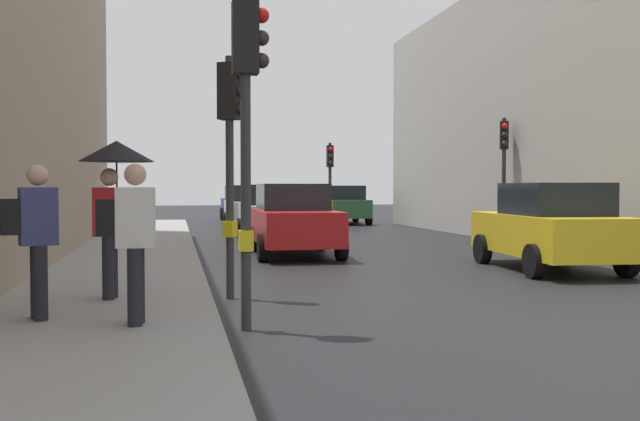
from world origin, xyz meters
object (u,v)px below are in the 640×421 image
(car_red_sedan, at_px, (293,220))
(car_blue_van, at_px, (244,203))
(traffic_light_near_left, at_px, (247,98))
(car_white_compact, at_px, (250,207))
(traffic_light_far_median, at_px, (330,170))
(car_silver_hatchback, at_px, (272,212))
(traffic_light_mid_street, at_px, (504,157))
(pedestrian_with_grey_backpack, at_px, (34,232))
(car_yellow_taxi, at_px, (550,227))
(pedestrian_with_umbrella, at_px, (114,175))
(pedestrian_with_black_backpack, at_px, (131,234))
(car_green_estate, at_px, (343,205))
(traffic_light_near_right, at_px, (231,132))

(car_red_sedan, height_order, car_blue_van, same)
(traffic_light_near_left, distance_m, car_white_compact, 20.57)
(traffic_light_far_median, bearing_deg, car_red_sedan, -107.34)
(car_silver_hatchback, height_order, car_red_sedan, same)
(traffic_light_mid_street, bearing_deg, pedestrian_with_grey_backpack, -134.73)
(traffic_light_far_median, height_order, pedestrian_with_grey_backpack, traffic_light_far_median)
(car_yellow_taxi, xyz_separation_m, pedestrian_with_umbrella, (-8.24, -3.20, 0.96))
(car_white_compact, distance_m, pedestrian_with_black_backpack, 20.89)
(traffic_light_near_left, xyz_separation_m, traffic_light_far_median, (5.12, 18.94, -0.35))
(car_green_estate, bearing_deg, car_white_compact, -142.68)
(pedestrian_with_umbrella, bearing_deg, car_yellow_taxi, 21.22)
(car_green_estate, xyz_separation_m, car_blue_van, (-4.24, 3.72, 0.00))
(traffic_light_mid_street, distance_m, traffic_light_far_median, 8.17)
(car_white_compact, relative_size, pedestrian_with_black_backpack, 2.37)
(car_silver_hatchback, relative_size, car_white_compact, 1.00)
(car_white_compact, relative_size, pedestrian_with_grey_backpack, 2.37)
(car_yellow_taxi, bearing_deg, traffic_light_near_right, -159.20)
(car_yellow_taxi, height_order, pedestrian_with_black_backpack, pedestrian_with_black_backpack)
(car_green_estate, bearing_deg, car_yellow_taxi, -90.66)
(traffic_light_near_left, bearing_deg, pedestrian_with_umbrella, 133.22)
(pedestrian_with_umbrella, bearing_deg, pedestrian_with_black_backpack, -80.47)
(pedestrian_with_umbrella, bearing_deg, car_silver_hatchback, 73.07)
(car_green_estate, bearing_deg, traffic_light_near_left, -105.92)
(car_silver_hatchback, distance_m, pedestrian_with_grey_backpack, 14.82)
(traffic_light_far_median, distance_m, car_silver_hatchback, 5.60)
(traffic_light_near_right, bearing_deg, car_blue_van, 84.14)
(car_yellow_taxi, bearing_deg, car_white_compact, 106.11)
(traffic_light_far_median, distance_m, car_green_estate, 5.49)
(traffic_light_mid_street, height_order, car_silver_hatchback, traffic_light_mid_street)
(traffic_light_near_right, height_order, car_red_sedan, traffic_light_near_right)
(car_white_compact, distance_m, pedestrian_with_umbrella, 19.05)
(traffic_light_near_right, relative_size, car_red_sedan, 0.86)
(traffic_light_mid_street, bearing_deg, traffic_light_near_right, -133.76)
(traffic_light_far_median, height_order, car_blue_van, traffic_light_far_median)
(car_blue_van, bearing_deg, traffic_light_near_right, -95.86)
(car_green_estate, height_order, car_red_sedan, same)
(traffic_light_near_right, xyz_separation_m, car_silver_hatchback, (2.23, 11.96, -1.62))
(car_yellow_taxi, height_order, car_blue_van, same)
(car_yellow_taxi, bearing_deg, traffic_light_far_median, 96.09)
(car_silver_hatchback, bearing_deg, traffic_light_near_left, -98.79)
(car_yellow_taxi, bearing_deg, car_silver_hatchback, 114.91)
(pedestrian_with_grey_backpack, bearing_deg, car_white_compact, 77.22)
(traffic_light_near_left, xyz_separation_m, car_white_compact, (2.15, 20.38, -1.82))
(car_silver_hatchback, height_order, pedestrian_with_grey_backpack, pedestrian_with_grey_backpack)
(car_green_estate, distance_m, pedestrian_with_grey_backpack, 25.38)
(car_red_sedan, height_order, pedestrian_with_black_backpack, pedestrian_with_black_backpack)
(traffic_light_far_median, relative_size, car_yellow_taxi, 0.79)
(car_silver_hatchback, bearing_deg, car_blue_van, 88.42)
(car_silver_hatchback, relative_size, pedestrian_with_black_backpack, 2.38)
(traffic_light_near_right, relative_size, pedestrian_with_grey_backpack, 2.04)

